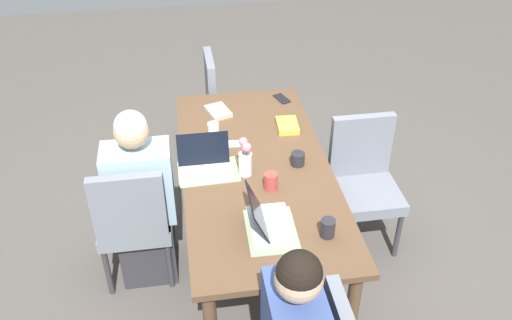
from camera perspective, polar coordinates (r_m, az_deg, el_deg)
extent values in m
plane|color=#4C4742|center=(3.84, 0.00, -9.57)|extent=(10.00, 10.00, 0.00)
cube|color=brown|center=(3.37, 0.00, -0.97)|extent=(1.94, 0.91, 0.04)
cylinder|color=brown|center=(4.29, -6.78, 1.58)|extent=(0.07, 0.07, 0.69)
cylinder|color=brown|center=(4.36, 3.03, 2.43)|extent=(0.07, 0.07, 0.69)
cylinder|color=brown|center=(3.07, 9.85, -15.67)|extent=(0.07, 0.07, 0.69)
cube|color=slate|center=(3.54, -12.43, -6.23)|extent=(0.44, 0.44, 0.08)
cube|color=slate|center=(3.22, -13.10, -4.91)|extent=(0.06, 0.42, 0.45)
cylinder|color=#333338|center=(3.85, -14.78, -7.11)|extent=(0.04, 0.04, 0.37)
cylinder|color=#333338|center=(3.81, -9.09, -6.66)|extent=(0.04, 0.04, 0.37)
cylinder|color=#333338|center=(3.58, -15.13, -11.18)|extent=(0.04, 0.04, 0.37)
cylinder|color=#333338|center=(3.54, -8.93, -10.74)|extent=(0.04, 0.04, 0.37)
cube|color=#2D2D33|center=(3.65, -11.13, -8.33)|extent=(0.36, 0.34, 0.45)
cube|color=#99B7CC|center=(3.35, -12.03, -2.43)|extent=(0.24, 0.40, 0.50)
sphere|color=tan|center=(3.14, -12.84, 2.92)|extent=(0.20, 0.20, 0.20)
sphere|color=beige|center=(3.13, -12.92, 3.39)|extent=(0.19, 0.19, 0.19)
sphere|color=tan|center=(2.23, 4.48, -12.17)|extent=(0.20, 0.20, 0.20)
sphere|color=black|center=(2.20, 4.52, -11.64)|extent=(0.19, 0.19, 0.19)
cube|color=slate|center=(4.59, -2.24, 5.20)|extent=(0.44, 0.44, 0.08)
cube|color=slate|center=(4.45, -4.77, 7.95)|extent=(0.42, 0.06, 0.45)
cylinder|color=#333338|center=(4.89, -0.24, 4.20)|extent=(0.04, 0.04, 0.37)
cylinder|color=#333338|center=(4.57, 0.48, 1.76)|extent=(0.04, 0.04, 0.37)
cylinder|color=#333338|center=(4.85, -4.69, 3.82)|extent=(0.04, 0.04, 0.37)
cylinder|color=#333338|center=(4.53, -4.26, 1.35)|extent=(0.04, 0.04, 0.37)
cube|color=slate|center=(3.74, 11.29, -3.47)|extent=(0.44, 0.44, 0.08)
cube|color=slate|center=(3.73, 10.85, 1.52)|extent=(0.06, 0.42, 0.45)
cylinder|color=#333338|center=(3.81, 14.52, -7.56)|extent=(0.04, 0.04, 0.37)
cylinder|color=#333338|center=(3.69, 9.00, -8.33)|extent=(0.04, 0.04, 0.37)
cylinder|color=#333338|center=(4.07, 12.63, -4.01)|extent=(0.04, 0.04, 0.37)
cylinder|color=#333338|center=(3.96, 7.46, -4.61)|extent=(0.04, 0.04, 0.37)
cylinder|color=silver|center=(3.26, -1.12, -0.41)|extent=(0.08, 0.08, 0.15)
sphere|color=#DB7584|center=(3.16, -0.98, 1.30)|extent=(0.06, 0.06, 0.06)
cylinder|color=#477A3D|center=(3.18, -0.97, 0.83)|extent=(0.01, 0.01, 0.06)
sphere|color=#DB7584|center=(3.20, -0.97, 1.25)|extent=(0.05, 0.05, 0.05)
cylinder|color=#477A3D|center=(3.21, -0.97, 0.97)|extent=(0.01, 0.01, 0.04)
sphere|color=#DB7584|center=(3.17, -1.34, 1.92)|extent=(0.05, 0.05, 0.05)
cylinder|color=#477A3D|center=(3.20, -1.33, 1.28)|extent=(0.01, 0.01, 0.08)
cube|color=#7FAD70|center=(3.33, -4.96, -1.22)|extent=(0.27, 0.37, 0.00)
cube|color=#7FAD70|center=(2.92, 1.60, -7.33)|extent=(0.37, 0.27, 0.00)
cube|color=silver|center=(3.32, -5.31, -1.10)|extent=(0.22, 0.32, 0.02)
cube|color=black|center=(3.33, -5.52, 1.17)|extent=(0.06, 0.31, 0.19)
cube|color=silver|center=(2.94, 1.48, -6.68)|extent=(0.32, 0.22, 0.02)
cube|color=black|center=(2.86, 0.14, -5.34)|extent=(0.31, 0.09, 0.19)
cylinder|color=#232328|center=(3.37, 4.36, 0.11)|extent=(0.09, 0.09, 0.08)
cylinder|color=white|center=(3.63, -4.45, 3.13)|extent=(0.08, 0.08, 0.10)
cylinder|color=#232328|center=(2.88, 7.46, -7.01)|extent=(0.08, 0.08, 0.10)
cylinder|color=#AD3D38|center=(3.16, 1.54, -2.23)|extent=(0.08, 0.08, 0.10)
cube|color=gold|center=(3.73, 3.28, 3.61)|extent=(0.21, 0.15, 0.04)
cube|color=#B2A38E|center=(3.91, -3.96, 5.07)|extent=(0.23, 0.19, 0.03)
cube|color=black|center=(4.09, 2.70, 6.38)|extent=(0.17, 0.12, 0.01)
cube|color=silver|center=(3.56, -2.87, 1.66)|extent=(0.08, 0.15, 0.01)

